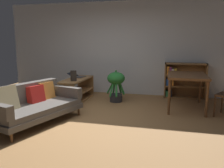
# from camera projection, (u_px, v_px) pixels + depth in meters

# --- Properties ---
(ground_plane) EXTENTS (8.16, 8.16, 0.00)m
(ground_plane) POSITION_uv_depth(u_px,v_px,m) (85.00, 121.00, 4.58)
(ground_plane) COLOR #9E7042
(back_wall_panel) EXTENTS (6.80, 0.10, 2.70)m
(back_wall_panel) POSITION_uv_depth(u_px,v_px,m) (116.00, 48.00, 6.92)
(back_wall_panel) COLOR silver
(back_wall_panel) RESTS_ON ground_plane
(fabric_couch) EXTENTS (1.36, 1.96, 0.78)m
(fabric_couch) POSITION_uv_depth(u_px,v_px,m) (31.00, 104.00, 4.45)
(fabric_couch) COLOR brown
(fabric_couch) RESTS_ON ground_plane
(media_console) EXTENTS (0.48, 1.40, 0.59)m
(media_console) POSITION_uv_depth(u_px,v_px,m) (77.00, 90.00, 6.13)
(media_console) COLOR olive
(media_console) RESTS_ON ground_plane
(open_laptop) EXTENTS (0.44, 0.35, 0.12)m
(open_laptop) POSITION_uv_depth(u_px,v_px,m) (77.00, 76.00, 6.39)
(open_laptop) COLOR #333338
(open_laptop) RESTS_ON media_console
(desk_speaker) EXTENTS (0.15, 0.15, 0.25)m
(desk_speaker) POSITION_uv_depth(u_px,v_px,m) (73.00, 76.00, 5.72)
(desk_speaker) COLOR #2D2823
(desk_speaker) RESTS_ON media_console
(potted_floor_plant) EXTENTS (0.50, 0.55, 0.83)m
(potted_floor_plant) POSITION_uv_depth(u_px,v_px,m) (116.00, 83.00, 6.00)
(potted_floor_plant) COLOR #333338
(potted_floor_plant) RESTS_ON ground_plane
(dining_table) EXTENTS (0.85, 1.31, 0.80)m
(dining_table) POSITION_uv_depth(u_px,v_px,m) (187.00, 78.00, 5.35)
(dining_table) COLOR brown
(dining_table) RESTS_ON ground_plane
(bookshelf) EXTENTS (1.11, 0.31, 0.97)m
(bookshelf) POSITION_uv_depth(u_px,v_px,m) (182.00, 80.00, 6.44)
(bookshelf) COLOR olive
(bookshelf) RESTS_ON ground_plane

